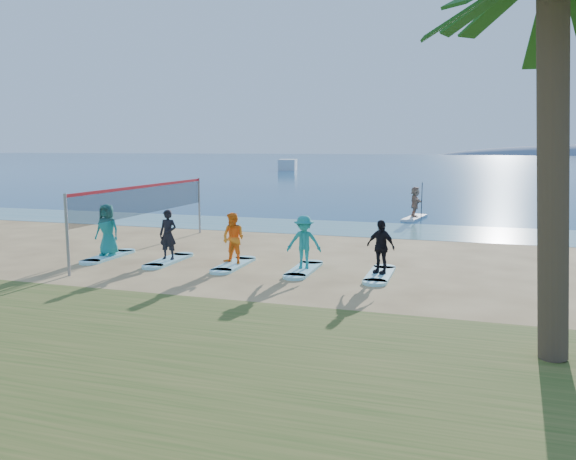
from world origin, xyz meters
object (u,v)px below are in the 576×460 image
(boat_offshore_a, at_px, (288,170))
(student_0, at_px, (107,230))
(surfboard_2, at_px, (234,265))
(paddleboard, at_px, (414,218))
(volleyball_net, at_px, (146,200))
(student_2, at_px, (233,238))
(student_4, at_px, (381,247))
(surfboard_1, at_px, (169,260))
(surfboard_3, at_px, (304,269))
(paddleboarder, at_px, (415,202))
(student_1, at_px, (168,235))
(student_3, at_px, (304,242))
(surfboard_0, at_px, (109,256))
(surfboard_4, at_px, (380,275))

(boat_offshore_a, height_order, student_0, student_0)
(surfboard_2, bearing_deg, paddleboard, 72.17)
(volleyball_net, distance_m, student_2, 4.70)
(student_0, relative_size, surfboard_2, 0.82)
(surfboard_2, bearing_deg, student_4, 0.00)
(surfboard_1, bearing_deg, surfboard_3, 0.00)
(surfboard_3, bearing_deg, paddleboarder, 81.22)
(student_1, xyz_separation_m, student_3, (4.78, 0.00, -0.02))
(surfboard_0, bearing_deg, surfboard_2, 0.00)
(student_1, height_order, student_3, student_1)
(paddleboarder, height_order, surfboard_1, paddleboarder)
(paddleboarder, distance_m, surfboard_3, 14.51)
(student_2, relative_size, student_4, 1.03)
(surfboard_1, xyz_separation_m, surfboard_3, (4.78, 0.00, 0.00))
(surfboard_4, bearing_deg, student_3, 180.00)
(surfboard_0, height_order, student_0, student_0)
(student_3, bearing_deg, surfboard_3, 0.00)
(volleyball_net, xyz_separation_m, boat_offshore_a, (-17.61, 73.90, -1.90))
(paddleboarder, xyz_separation_m, student_4, (0.18, -14.31, -0.03))
(boat_offshore_a, xyz_separation_m, student_3, (24.26, -75.63, 0.92))
(boat_offshore_a, height_order, surfboard_1, boat_offshore_a)
(surfboard_2, bearing_deg, boat_offshore_a, 106.13)
(paddleboarder, bearing_deg, volleyball_net, 130.41)
(paddleboarder, height_order, boat_offshore_a, paddleboarder)
(surfboard_1, bearing_deg, student_3, 0.00)
(paddleboard, bearing_deg, student_1, -106.10)
(student_1, relative_size, student_4, 1.04)
(student_2, distance_m, surfboard_3, 2.55)
(paddleboarder, xyz_separation_m, student_3, (-2.21, -14.31, -0.01))
(surfboard_1, relative_size, student_4, 1.35)
(surfboard_4, relative_size, student_4, 1.35)
(paddleboard, height_order, student_1, student_1)
(surfboard_3, xyz_separation_m, surfboard_4, (2.39, 0.00, 0.00))
(paddleboarder, relative_size, surfboard_1, 0.74)
(student_1, distance_m, surfboard_2, 2.55)
(surfboard_1, height_order, surfboard_4, same)
(surfboard_2, relative_size, student_3, 1.32)
(surfboard_1, bearing_deg, paddleboard, 63.96)
(paddleboarder, relative_size, student_2, 0.98)
(student_0, height_order, surfboard_2, student_0)
(student_0, height_order, student_1, student_0)
(boat_offshore_a, bearing_deg, surfboard_0, -90.00)
(surfboard_3, bearing_deg, surfboard_0, 180.00)
(surfboard_1, distance_m, surfboard_2, 2.39)
(paddleboard, distance_m, student_0, 17.14)
(surfboard_1, bearing_deg, boat_offshore_a, 104.45)
(surfboard_0, height_order, surfboard_2, same)
(volleyball_net, xyz_separation_m, surfboard_0, (-0.52, -1.72, -1.86))
(surfboard_0, distance_m, student_2, 4.86)
(student_2, height_order, surfboard_3, student_2)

